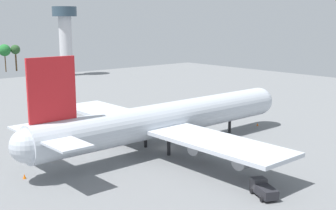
{
  "coord_description": "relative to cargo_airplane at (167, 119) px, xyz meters",
  "views": [
    {
      "loc": [
        -57.94,
        -66.16,
        26.23
      ],
      "look_at": [
        0.0,
        0.0,
        9.16
      ],
      "focal_mm": 46.93,
      "sensor_mm": 36.0,
      "label": 1
    }
  ],
  "objects": [
    {
      "name": "ground_plane",
      "position": [
        0.21,
        0.0,
        -6.19
      ],
      "size": [
        266.21,
        266.21,
        0.0
      ],
      "primitive_type": "plane",
      "color": "slate"
    },
    {
      "name": "control_tower",
      "position": [
        44.3,
        124.3,
        13.76
      ],
      "size": [
        11.45,
        11.45,
        32.45
      ],
      "color": "silver",
      "rests_on": "ground_plane"
    },
    {
      "name": "cargo_airplane",
      "position": [
        0.0,
        0.0,
        0.0
      ],
      "size": [
        66.55,
        60.93,
        20.37
      ],
      "color": "silver",
      "rests_on": "ground_plane"
    },
    {
      "name": "baggage_tug",
      "position": [
        -5.72,
        -28.58,
        -5.01
      ],
      "size": [
        4.24,
        5.71,
        2.36
      ],
      "color": "#333338",
      "rests_on": "ground_plane"
    },
    {
      "name": "safety_cone_nose",
      "position": [
        30.16,
        -0.07,
        -5.85
      ],
      "size": [
        0.48,
        0.48,
        0.69
      ],
      "primitive_type": "cone",
      "color": "orange",
      "rests_on": "ground_plane"
    },
    {
      "name": "safety_cone_tail",
      "position": [
        -29.74,
        2.46,
        -5.78
      ],
      "size": [
        0.57,
        0.57,
        0.82
      ],
      "primitive_type": "cone",
      "color": "orange",
      "rests_on": "ground_plane"
    },
    {
      "name": "cargo_loader",
      "position": [
        27.58,
        22.31,
        -5.16
      ],
      "size": [
        4.18,
        3.52,
        2.18
      ],
      "color": "silver",
      "rests_on": "ground_plane"
    }
  ]
}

